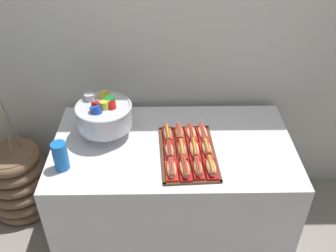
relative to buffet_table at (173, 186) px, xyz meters
name	(u,v)px	position (x,y,z in m)	size (l,w,h in m)	color
ground_plane	(172,225)	(0.00, 0.00, -0.41)	(10.00, 10.00, 0.00)	gray
back_wall	(171,33)	(0.00, 0.52, 0.89)	(6.00, 0.10, 2.60)	beige
buffet_table	(173,186)	(0.00, 0.00, 0.00)	(1.51, 0.85, 0.78)	silver
floor_vase	(19,181)	(-1.15, 0.22, -0.15)	(0.49, 0.49, 1.11)	brown
serving_tray	(188,153)	(0.09, -0.10, 0.38)	(0.36, 0.54, 0.01)	#56331E
hot_dog_0	(171,169)	(-0.02, -0.27, 0.41)	(0.07, 0.17, 0.06)	red
hot_dog_1	(185,168)	(0.06, -0.27, 0.41)	(0.08, 0.19, 0.06)	#B21414
hot_dog_2	(198,168)	(0.13, -0.26, 0.41)	(0.07, 0.16, 0.06)	red
hot_dog_3	(211,167)	(0.21, -0.26, 0.41)	(0.08, 0.18, 0.06)	#B21414
hot_dog_4	(169,150)	(-0.02, -0.11, 0.41)	(0.07, 0.16, 0.06)	#B21414
hot_dog_5	(182,150)	(0.05, -0.10, 0.41)	(0.06, 0.18, 0.06)	red
hot_dog_6	(194,149)	(0.13, -0.10, 0.41)	(0.07, 0.18, 0.06)	red
hot_dog_7	(207,149)	(0.20, -0.09, 0.41)	(0.08, 0.16, 0.06)	red
hot_dog_8	(168,134)	(-0.03, 0.06, 0.41)	(0.07, 0.18, 0.06)	#B21414
hot_dog_9	(179,133)	(0.04, 0.06, 0.41)	(0.07, 0.16, 0.06)	red
hot_dog_10	(191,133)	(0.12, 0.07, 0.40)	(0.08, 0.16, 0.06)	red
hot_dog_11	(203,133)	(0.19, 0.07, 0.40)	(0.08, 0.17, 0.06)	red
punch_bowl	(104,115)	(-0.43, 0.10, 0.53)	(0.35, 0.35, 0.27)	silver
cup_stack	(61,156)	(-0.64, -0.21, 0.46)	(0.09, 0.09, 0.18)	blue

